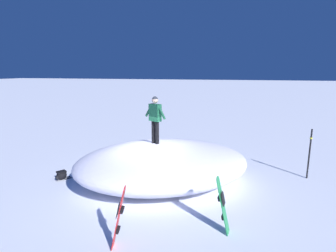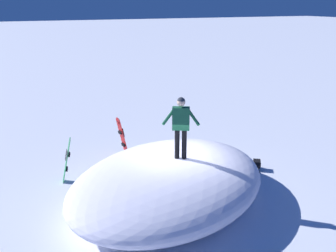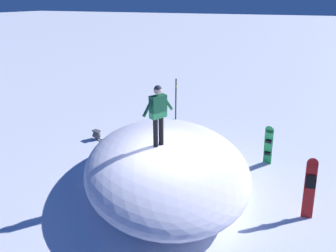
% 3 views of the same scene
% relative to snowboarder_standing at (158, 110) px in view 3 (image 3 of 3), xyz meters
% --- Properties ---
extents(ground, '(240.00, 240.00, 0.00)m').
position_rel_snowboarder_standing_xyz_m(ground, '(-0.43, 0.19, -2.55)').
color(ground, white).
extents(snow_mound, '(7.45, 8.11, 1.47)m').
position_rel_snowboarder_standing_xyz_m(snow_mound, '(-0.10, -0.31, -1.81)').
color(snow_mound, white).
rests_on(snow_mound, ground).
extents(snowboarder_standing, '(0.56, 0.98, 1.78)m').
position_rel_snowboarder_standing_xyz_m(snowboarder_standing, '(0.00, 0.00, 0.00)').
color(snowboarder_standing, black).
rests_on(snowboarder_standing, snow_mound).
extents(snowboard_primary_upright, '(0.32, 0.40, 1.54)m').
position_rel_snowboarder_standing_xyz_m(snowboard_primary_upright, '(-2.84, -2.75, -1.75)').
color(snowboard_primary_upright, '#1E8C47').
rests_on(snowboard_primary_upright, ground).
extents(snowboard_secondary_upright, '(0.37, 0.43, 1.60)m').
position_rel_snowboarder_standing_xyz_m(snowboard_secondary_upright, '(-4.14, -0.46, -1.72)').
color(snowboard_secondary_upright, red).
rests_on(snowboard_secondary_upright, ground).
extents(backpack_far, '(0.59, 0.34, 0.40)m').
position_rel_snowboarder_standing_xyz_m(backpack_far, '(3.88, -2.29, -2.34)').
color(backpack_far, '#4C4C51').
rests_on(backpack_far, ground).
extents(trail_marker_pole, '(0.10, 0.10, 1.99)m').
position_rel_snowboarder_standing_xyz_m(trail_marker_pole, '(1.73, -5.73, -1.50)').
color(trail_marker_pole, black).
rests_on(trail_marker_pole, ground).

